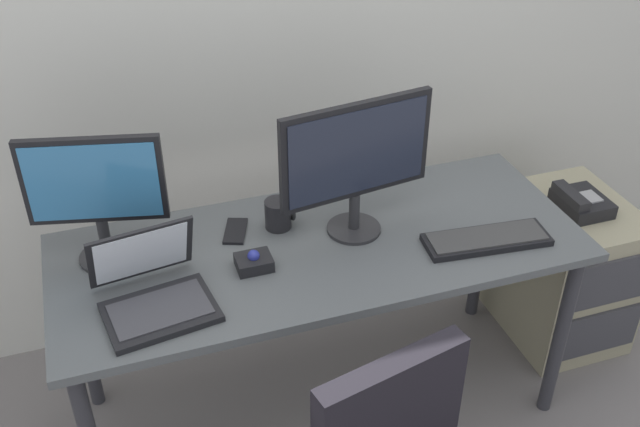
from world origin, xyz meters
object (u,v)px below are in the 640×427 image
at_px(laptop, 153,290).
at_px(coffee_mug, 279,214).
at_px(file_cabinet, 563,269).
at_px(keyboard, 487,239).
at_px(trackball_mouse, 254,262).
at_px(monitor_main, 356,159).
at_px(monitor_side, 95,191).
at_px(desk_phone, 580,202).
at_px(cell_phone, 235,231).

distance_m(laptop, coffee_mug, 0.52).
height_order(file_cabinet, laptop, laptop).
bearing_deg(keyboard, file_cabinet, 24.94).
bearing_deg(keyboard, coffee_mug, 153.62).
distance_m(keyboard, coffee_mug, 0.68).
bearing_deg(trackball_mouse, keyboard, -8.66).
bearing_deg(laptop, monitor_main, 13.40).
xyz_separation_m(keyboard, trackball_mouse, (-0.75, 0.11, 0.01)).
relative_size(keyboard, trackball_mouse, 3.83).
xyz_separation_m(monitor_side, coffee_mug, (0.56, -0.00, -0.20)).
relative_size(monitor_main, coffee_mug, 5.16).
relative_size(file_cabinet, monitor_side, 1.41).
distance_m(desk_phone, trackball_mouse, 1.32).
bearing_deg(desk_phone, trackball_mouse, -174.17).
bearing_deg(monitor_side, trackball_mouse, -24.63).
xyz_separation_m(monitor_main, coffee_mug, (-0.23, 0.10, -0.22)).
xyz_separation_m(file_cabinet, monitor_main, (-0.95, -0.06, 0.72)).
bearing_deg(trackball_mouse, cell_phone, 93.31).
bearing_deg(laptop, monitor_side, 112.07).
bearing_deg(laptop, coffee_mug, 30.31).
height_order(keyboard, coffee_mug, coffee_mug).
xyz_separation_m(desk_phone, trackball_mouse, (-1.31, -0.13, 0.13)).
bearing_deg(coffee_mug, monitor_side, 179.54).
bearing_deg(trackball_mouse, file_cabinet, 6.50).
bearing_deg(cell_phone, monitor_main, 3.10).
height_order(trackball_mouse, coffee_mug, coffee_mug).
xyz_separation_m(monitor_side, trackball_mouse, (0.42, -0.19, -0.23)).
bearing_deg(desk_phone, monitor_main, -177.28).
bearing_deg(monitor_main, coffee_mug, 156.26).
distance_m(file_cabinet, laptop, 1.72).
bearing_deg(coffee_mug, file_cabinet, -1.95).
distance_m(desk_phone, coffee_mug, 1.18).
bearing_deg(cell_phone, coffee_mug, 14.70).
height_order(monitor_main, trackball_mouse, monitor_main).
bearing_deg(trackball_mouse, monitor_main, 13.66).
relative_size(monitor_main, trackball_mouse, 4.69).
height_order(desk_phone, cell_phone, cell_phone).
bearing_deg(monitor_main, desk_phone, 2.72).
relative_size(monitor_main, laptop, 1.47).
bearing_deg(cell_phone, desk_phone, 17.00).
bearing_deg(laptop, keyboard, -2.17).
height_order(monitor_side, cell_phone, monitor_side).
distance_m(desk_phone, keyboard, 0.62).
bearing_deg(desk_phone, monitor_side, 177.98).
height_order(file_cabinet, monitor_side, monitor_side).
relative_size(file_cabinet, laptop, 1.72).
xyz_separation_m(desk_phone, coffee_mug, (-1.17, 0.06, 0.16)).
bearing_deg(keyboard, laptop, 177.83).
bearing_deg(cell_phone, keyboard, -2.64).
bearing_deg(laptop, trackball_mouse, 13.11).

